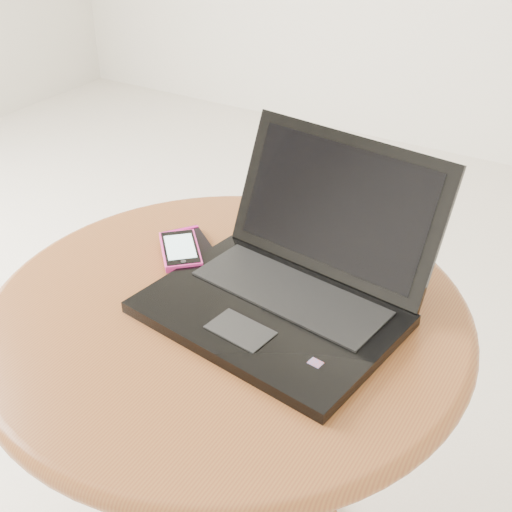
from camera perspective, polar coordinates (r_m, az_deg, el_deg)
The scene contains 4 objects.
table at distance 0.99m, azimuth -2.29°, elevation -9.48°, with size 0.67×0.67×0.53m.
laptop at distance 0.90m, azimuth 2.87°, elevation -2.15°, with size 0.36×0.35×0.20m.
phone_black at distance 1.03m, azimuth -5.61°, elevation 0.67°, with size 0.13×0.12×0.01m.
phone_pink at distance 1.01m, azimuth -6.50°, elevation 0.53°, with size 0.11×0.11×0.01m.
Camera 1 is at (0.48, -0.52, 1.08)m, focal length 46.73 mm.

